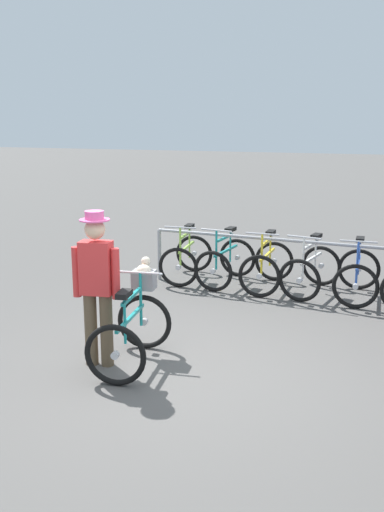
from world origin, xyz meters
The scene contains 9 objects.
ground_plane centered at (0.00, 0.00, 0.00)m, with size 80.00×80.00×0.00m, color #514F4C.
bike_rack_rail centered at (0.63, 3.31, 0.70)m, with size 4.60×0.36×0.88m.
racked_bike_lime centered at (-1.21, 3.61, 0.37)m, with size 0.75×1.17×0.98m.
racked_bike_teal centered at (-0.51, 3.56, 0.37)m, with size 0.79×1.17×0.97m.
racked_bike_yellow centered at (0.19, 3.52, 0.37)m, with size 0.68×1.12×0.98m.
racked_bike_white centered at (0.89, 3.47, 0.37)m, with size 0.86×1.22×0.98m.
racked_bike_blue centered at (1.59, 3.43, 0.37)m, with size 0.68×1.11×0.97m.
featured_bicycle centered at (-0.60, 0.19, 0.49)m, with size 0.79×1.24×1.09m.
person_with_featured_bike centered at (-0.92, -0.03, 0.95)m, with size 0.53×0.32×1.72m.
Camera 1 is at (2.05, -5.42, 2.68)m, focal length 41.22 mm.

